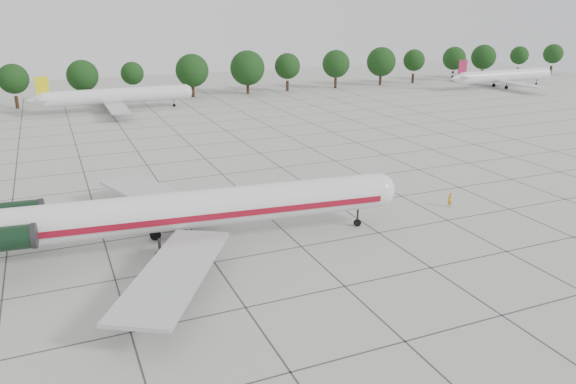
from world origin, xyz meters
name	(u,v)px	position (x,y,z in m)	size (l,w,h in m)	color
ground	(301,247)	(0.00, 0.00, 0.00)	(260.00, 260.00, 0.00)	#AEAEA6
apron_joints	(246,196)	(0.00, 15.00, 0.01)	(170.00, 170.00, 0.02)	#383838
main_airliner	(163,212)	(-11.23, 4.13, 3.52)	(42.47, 33.26, 9.97)	silver
ground_crew	(450,200)	(18.72, 3.19, 0.78)	(0.57, 0.37, 1.55)	#C7850B
bg_airliner_c	(116,96)	(-6.46, 74.40, 2.91)	(28.24, 27.20, 7.40)	silver
bg_airliner_e	(504,76)	(87.53, 68.78, 2.91)	(28.24, 27.20, 7.40)	silver
tree_line	(83,76)	(-11.68, 85.00, 5.98)	(249.86, 8.44, 10.22)	#332114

